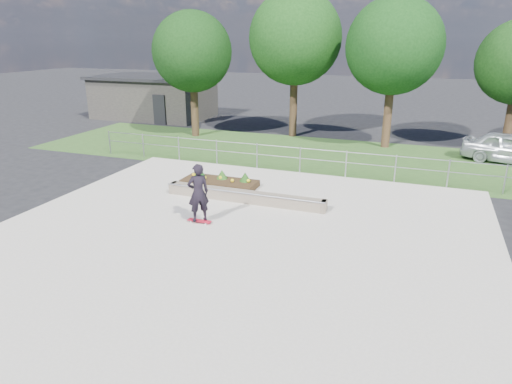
% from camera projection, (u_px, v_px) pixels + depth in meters
% --- Properties ---
extents(ground, '(120.00, 120.00, 0.00)m').
position_uv_depth(ground, '(232.00, 242.00, 13.40)').
color(ground, black).
rests_on(ground, ground).
extents(grass_verge, '(30.00, 8.00, 0.02)m').
position_uv_depth(grass_verge, '(318.00, 155.00, 23.13)').
color(grass_verge, '#28481D').
rests_on(grass_verge, ground).
extents(concrete_slab, '(15.00, 15.00, 0.06)m').
position_uv_depth(concrete_slab, '(232.00, 241.00, 13.39)').
color(concrete_slab, '#ACA599').
rests_on(concrete_slab, ground).
extents(fence, '(20.06, 0.06, 1.20)m').
position_uv_depth(fence, '(300.00, 157.00, 19.79)').
color(fence, gray).
rests_on(fence, ground).
extents(building, '(8.40, 5.40, 3.00)m').
position_uv_depth(building, '(154.00, 96.00, 33.49)').
color(building, '#2B2926').
rests_on(building, ground).
extents(tree_far_left, '(4.55, 4.55, 7.15)m').
position_uv_depth(tree_far_left, '(192.00, 52.00, 25.99)').
color(tree_far_left, '#312113').
rests_on(tree_far_left, ground).
extents(tree_mid_left, '(5.25, 5.25, 8.25)m').
position_uv_depth(tree_mid_left, '(295.00, 38.00, 25.69)').
color(tree_mid_left, black).
rests_on(tree_mid_left, ground).
extents(tree_mid_right, '(4.90, 4.90, 7.70)m').
position_uv_depth(tree_mid_right, '(394.00, 46.00, 23.10)').
color(tree_mid_right, '#392416').
rests_on(tree_mid_right, ground).
extents(grind_ledge, '(6.00, 0.44, 0.43)m').
position_uv_depth(grind_ledge, '(244.00, 196.00, 16.41)').
color(grind_ledge, '#6A5D4E').
rests_on(grind_ledge, concrete_slab).
extents(planter_bed, '(3.00, 1.20, 0.61)m').
position_uv_depth(planter_bed, '(220.00, 181.00, 18.16)').
color(planter_bed, black).
rests_on(planter_bed, concrete_slab).
extents(skateboarder, '(0.81, 0.79, 1.96)m').
position_uv_depth(skateboarder, '(198.00, 193.00, 14.30)').
color(skateboarder, silver).
rests_on(skateboarder, concrete_slab).
extents(parked_car, '(4.56, 2.77, 1.45)m').
position_uv_depth(parked_car, '(511.00, 148.00, 21.45)').
color(parked_car, silver).
rests_on(parked_car, ground).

